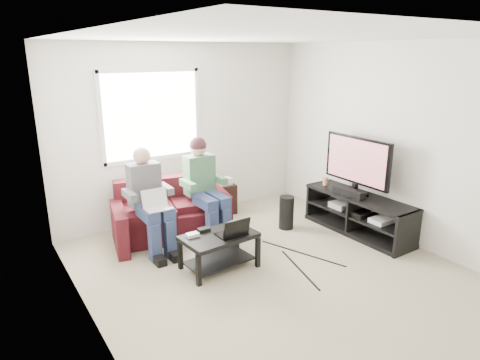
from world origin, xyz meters
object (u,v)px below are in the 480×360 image
object	(u,v)px
subwoofer	(286,212)
end_table	(224,197)
sofa	(171,214)
coffee_table	(219,243)
tv_stand	(358,216)
tv	(357,162)

from	to	relation	value
subwoofer	end_table	distance (m)	1.12
sofa	end_table	bearing A→B (deg)	17.07
subwoofer	sofa	bearing A→B (deg)	154.27
subwoofer	coffee_table	bearing A→B (deg)	-160.63
sofa	tv_stand	xyz separation A→B (m)	(2.22, -1.39, -0.05)
subwoofer	end_table	size ratio (longest dim) A/B	0.84
sofa	coffee_table	bearing A→B (deg)	-87.18
coffee_table	tv	distance (m)	2.27
tv_stand	subwoofer	world-z (taller)	tv_stand
subwoofer	end_table	xyz separation A→B (m)	(-0.42, 1.04, 0.02)
coffee_table	subwoofer	distance (m)	1.51
coffee_table	tv_stand	bearing A→B (deg)	-4.66
sofa	subwoofer	size ratio (longest dim) A/B	3.75
coffee_table	end_table	world-z (taller)	end_table
tv	end_table	world-z (taller)	tv
tv_stand	subwoofer	size ratio (longest dim) A/B	3.44
tv	subwoofer	world-z (taller)	tv
tv_stand	end_table	bearing A→B (deg)	124.20
end_table	tv	bearing A→B (deg)	-54.24
tv_stand	end_table	world-z (taller)	end_table
sofa	subwoofer	world-z (taller)	sofa
coffee_table	tv_stand	size ratio (longest dim) A/B	0.54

